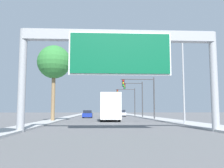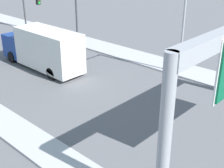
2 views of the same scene
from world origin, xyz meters
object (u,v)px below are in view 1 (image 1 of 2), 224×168
Objects in this scene: car_far_right at (88,114)px; truck_box_primary at (109,107)px; sign_gantry at (120,53)px; car_near_right at (106,114)px; traffic_light_near_intersection at (143,91)px; street_lamp_right at (179,74)px; palm_tree_background at (54,63)px; traffic_light_mid_block at (137,94)px; traffic_light_far_intersection at (129,97)px; car_far_center at (121,113)px.

truck_box_primary is (3.50, -13.18, 1.13)m from car_far_right.
sign_gantry is 2.95× the size of car_far_right.
car_near_right is 0.76× the size of traffic_light_near_intersection.
truck_box_primary is 1.43× the size of traffic_light_near_intersection.
street_lamp_right is at bearing -66.20° from car_far_right.
sign_gantry is at bearing -90.00° from car_near_right.
street_lamp_right is (6.47, 7.42, -0.24)m from sign_gantry.
palm_tree_background is (-7.12, -1.79, 5.62)m from truck_box_primary.
traffic_light_mid_block is 1.06× the size of traffic_light_far_intersection.
car_far_center is 0.45× the size of palm_tree_background.
car_far_right is at bearing -129.27° from car_far_center.
traffic_light_far_intersection is 32.71m from street_lamp_right.
traffic_light_far_intersection is (-0.27, 10.00, -0.16)m from traffic_light_mid_block.
car_far_right is (-3.50, -3.41, -0.07)m from car_near_right.
traffic_light_near_intersection is at bearing 75.69° from sign_gantry.
car_far_center is at bearing 50.73° from car_far_right.
traffic_light_far_intersection is (5.38, 23.26, 2.53)m from truck_box_primary.
car_far_right is at bearing -179.45° from traffic_light_mid_block.
street_lamp_right is (6.47, -9.42, 3.20)m from truck_box_primary.
traffic_light_mid_block is 0.81× the size of street_lamp_right.
palm_tree_background is at bearing -111.19° from car_near_right.
car_far_center is 0.63× the size of traffic_light_mid_block.
street_lamp_right is (6.47, -26.01, 4.27)m from car_near_right.
sign_gantry is at bearing -90.00° from truck_box_primary.
truck_box_primary is (-3.50, -21.74, 1.10)m from car_far_center.
palm_tree_background reaches higher than car_far_right.
car_far_center is (3.50, 38.58, -4.54)m from sign_gantry.
truck_box_primary is at bearing -113.06° from traffic_light_mid_block.
truck_box_primary is at bearing -99.15° from car_far_center.
traffic_light_far_intersection is at bearing 51.15° from car_near_right.
traffic_light_mid_block reaches higher than truck_box_primary.
palm_tree_background is at bearing -114.30° from car_far_center.
car_far_center is at bearing -140.90° from traffic_light_far_intersection.
sign_gantry is 1.49× the size of truck_box_primary.
street_lamp_right reaches higher than car_far_center.
street_lamp_right is (1.09, -32.68, 0.68)m from traffic_light_far_intersection.
car_far_center is 26.68m from palm_tree_background.
traffic_light_mid_block is at bearing 92.07° from street_lamp_right.
palm_tree_background is 15.77m from street_lamp_right.
sign_gantry is 3.13× the size of car_far_center.
sign_gantry is at bearing -100.62° from traffic_light_mid_block.
traffic_light_near_intersection is at bearing -84.96° from car_far_center.
traffic_light_near_intersection reaches higher than car_far_right.
truck_box_primary is 24.01m from traffic_light_far_intersection.
sign_gantry is at bearing -83.35° from car_far_right.
sign_gantry is 17.19m from truck_box_primary.
traffic_light_far_intersection reaches higher than car_far_center.
car_near_right is (0.00, 33.43, -4.50)m from sign_gantry.
traffic_light_mid_block is (5.65, 13.26, 2.69)m from truck_box_primary.
truck_box_primary is at bearing -147.54° from traffic_light_near_intersection.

